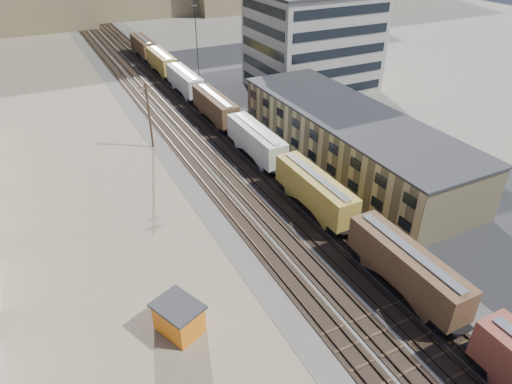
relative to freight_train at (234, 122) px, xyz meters
name	(u,v)px	position (x,y,z in m)	size (l,w,h in m)	color
ground	(379,311)	(-3.80, -39.30, -2.79)	(300.00, 300.00, 0.00)	#6B6356
ballast_bed	(188,119)	(-3.80, 10.70, -2.76)	(18.00, 200.00, 0.06)	#4C4742
dirt_yard	(76,169)	(-23.80, 0.70, -2.78)	(24.00, 180.00, 0.03)	#766351
asphalt_lot	(344,127)	(18.20, -4.30, -2.77)	(26.00, 120.00, 0.04)	#232326
rail_tracks	(185,119)	(-4.35, 10.70, -2.68)	(11.40, 200.00, 0.24)	black
freight_train	(234,122)	(0.00, 0.00, 0.00)	(3.00, 119.74, 4.46)	black
warehouse	(349,137)	(11.18, -14.30, 0.86)	(12.40, 40.40, 7.25)	tan
office_tower	(313,41)	(24.15, 15.65, 6.47)	(22.60, 18.60, 18.45)	#9E998E
utility_pole_north	(149,114)	(-12.30, 2.70, 2.50)	(2.20, 0.32, 10.00)	#382619
radio_mast	(197,48)	(2.20, 20.70, 6.33)	(1.20, 0.16, 18.00)	black
maintenance_shed	(179,318)	(-20.28, -33.32, -1.29)	(4.41, 4.89, 2.93)	orange
parked_car_white	(458,210)	(14.37, -31.47, -2.08)	(1.51, 4.33, 1.43)	silver
parked_car_blue	(308,106)	(17.08, 5.31, -2.13)	(2.22, 4.81, 1.34)	navy
parked_car_far	(292,75)	(24.01, 22.44, -2.11)	(1.62, 4.03, 1.37)	silver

